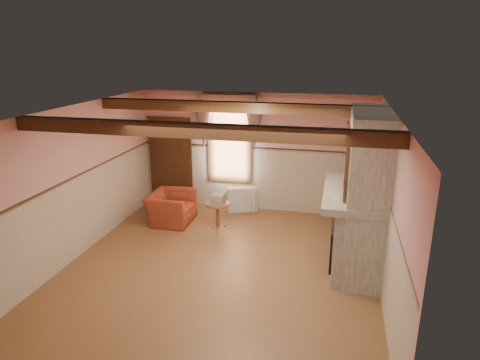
% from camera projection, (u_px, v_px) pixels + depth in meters
% --- Properties ---
extents(floor, '(5.50, 6.00, 0.01)m').
position_uv_depth(floor, '(221.00, 266.00, 7.73)').
color(floor, brown).
rests_on(floor, ground).
extents(ceiling, '(5.50, 6.00, 0.01)m').
position_uv_depth(ceiling, '(219.00, 111.00, 6.89)').
color(ceiling, silver).
rests_on(ceiling, wall_back).
extents(wall_back, '(5.50, 0.02, 2.80)m').
position_uv_depth(wall_back, '(255.00, 152.00, 10.10)').
color(wall_back, '#D19093').
rests_on(wall_back, floor).
extents(wall_front, '(5.50, 0.02, 2.80)m').
position_uv_depth(wall_front, '(144.00, 283.00, 4.52)').
color(wall_front, '#D19093').
rests_on(wall_front, floor).
extents(wall_left, '(0.02, 6.00, 2.80)m').
position_uv_depth(wall_left, '(77.00, 182.00, 7.91)').
color(wall_left, '#D19093').
rests_on(wall_left, floor).
extents(wall_right, '(0.02, 6.00, 2.80)m').
position_uv_depth(wall_right, '(389.00, 206.00, 6.71)').
color(wall_right, '#D19093').
rests_on(wall_right, floor).
extents(wainscot, '(5.50, 6.00, 1.50)m').
position_uv_depth(wainscot, '(221.00, 228.00, 7.50)').
color(wainscot, beige).
rests_on(wainscot, floor).
extents(chair_rail, '(5.50, 6.00, 0.08)m').
position_uv_depth(chair_rail, '(220.00, 187.00, 7.28)').
color(chair_rail, black).
rests_on(chair_rail, wainscot).
extents(firebox, '(0.20, 0.95, 0.90)m').
position_uv_depth(firebox, '(336.00, 240.00, 7.72)').
color(firebox, black).
rests_on(firebox, floor).
extents(armchair, '(0.92, 1.05, 0.68)m').
position_uv_depth(armchair, '(171.00, 208.00, 9.59)').
color(armchair, maroon).
rests_on(armchair, floor).
extents(side_table, '(0.59, 0.59, 0.55)m').
position_uv_depth(side_table, '(218.00, 215.00, 9.35)').
color(side_table, brown).
rests_on(side_table, floor).
extents(book_stack, '(0.27, 0.33, 0.20)m').
position_uv_depth(book_stack, '(218.00, 198.00, 9.26)').
color(book_stack, '#B7AD8C').
rests_on(book_stack, side_table).
extents(radiator, '(0.72, 0.43, 0.60)m').
position_uv_depth(radiator, '(242.00, 200.00, 10.20)').
color(radiator, silver).
rests_on(radiator, floor).
extents(bowl, '(0.36, 0.36, 0.09)m').
position_uv_depth(bowl, '(355.00, 188.00, 7.37)').
color(bowl, brown).
rests_on(bowl, mantel).
extents(mantel_clock, '(0.14, 0.24, 0.20)m').
position_uv_depth(mantel_clock, '(354.00, 172.00, 8.08)').
color(mantel_clock, black).
rests_on(mantel_clock, mantel).
extents(oil_lamp, '(0.11, 0.11, 0.28)m').
position_uv_depth(oil_lamp, '(355.00, 172.00, 7.97)').
color(oil_lamp, '#D5893C').
rests_on(oil_lamp, mantel).
extents(candle_red, '(0.06, 0.06, 0.16)m').
position_uv_depth(candle_red, '(356.00, 195.00, 6.89)').
color(candle_red, maroon).
rests_on(candle_red, mantel).
extents(jar_yellow, '(0.06, 0.06, 0.12)m').
position_uv_depth(jar_yellow, '(356.00, 197.00, 6.89)').
color(jar_yellow, gold).
rests_on(jar_yellow, mantel).
extents(fireplace, '(0.85, 2.00, 2.80)m').
position_uv_depth(fireplace, '(365.00, 192.00, 7.34)').
color(fireplace, gray).
rests_on(fireplace, floor).
extents(mantel, '(1.05, 2.05, 0.12)m').
position_uv_depth(mantel, '(354.00, 194.00, 7.39)').
color(mantel, gray).
rests_on(mantel, fireplace).
extents(overmantel_mirror, '(0.06, 1.44, 1.04)m').
position_uv_depth(overmantel_mirror, '(346.00, 159.00, 7.25)').
color(overmantel_mirror, silver).
rests_on(overmantel_mirror, fireplace).
extents(door, '(1.10, 0.10, 2.10)m').
position_uv_depth(door, '(171.00, 162.00, 10.60)').
color(door, black).
rests_on(door, floor).
extents(window, '(1.06, 0.08, 2.02)m').
position_uv_depth(window, '(230.00, 141.00, 10.12)').
color(window, white).
rests_on(window, wall_back).
extents(window_drapes, '(1.30, 0.14, 1.40)m').
position_uv_depth(window_drapes, '(228.00, 116.00, 9.86)').
color(window_drapes, gray).
rests_on(window_drapes, wall_back).
extents(ceiling_beam_front, '(5.50, 0.18, 0.20)m').
position_uv_depth(ceiling_beam_front, '(195.00, 131.00, 5.81)').
color(ceiling_beam_front, black).
rests_on(ceiling_beam_front, ceiling).
extents(ceiling_beam_back, '(5.50, 0.18, 0.20)m').
position_uv_depth(ceiling_beam_back, '(236.00, 107.00, 8.04)').
color(ceiling_beam_back, black).
rests_on(ceiling_beam_back, ceiling).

